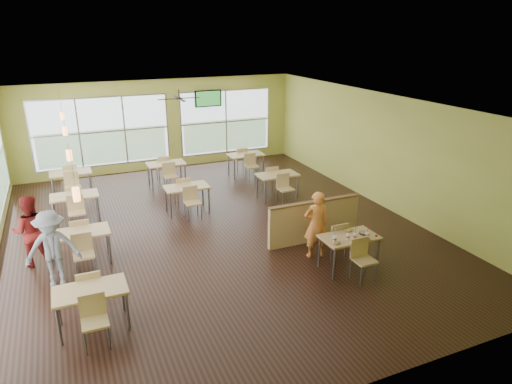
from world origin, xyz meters
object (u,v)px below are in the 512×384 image
half_wall_divider (314,221)px  food_basket (364,233)px  man_plaid (316,225)px  main_table (349,241)px

half_wall_divider → food_basket: (0.33, -1.48, 0.25)m
man_plaid → food_basket: (0.71, -0.78, 0.00)m
food_basket → main_table: bearing=174.2°
main_table → half_wall_divider: size_ratio=0.63×
half_wall_divider → main_table: bearing=-90.0°
main_table → man_plaid: bearing=116.9°
main_table → food_basket: bearing=-5.8°
half_wall_divider → man_plaid: bearing=-118.1°
main_table → food_basket: (0.33, -0.03, 0.15)m
half_wall_divider → food_basket: bearing=-77.4°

